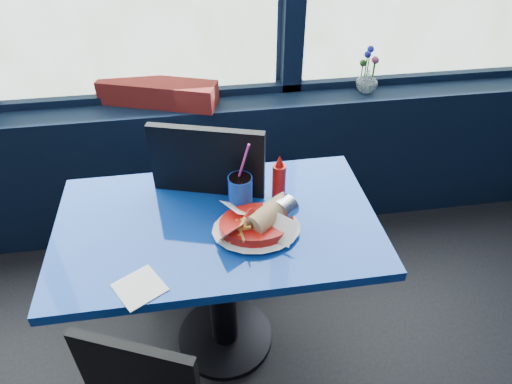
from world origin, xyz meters
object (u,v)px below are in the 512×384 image
object	(u,v)px
near_table	(220,255)
flower_vase	(367,78)
chair_near_back	(201,201)
ketchup_bottle	(279,179)
planter_box	(158,93)
soda_cup	(240,192)
food_basket	(258,223)

from	to	relation	value
near_table	flower_vase	distance (m)	1.26
near_table	flower_vase	xyz separation A→B (m)	(0.87, 0.86, 0.31)
chair_near_back	ketchup_bottle	world-z (taller)	chair_near_back
planter_box	soda_cup	world-z (taller)	soda_cup
soda_cup	food_basket	bearing A→B (deg)	-71.51
near_table	ketchup_bottle	distance (m)	0.39
planter_box	soda_cup	distance (m)	0.88
chair_near_back	ketchup_bottle	distance (m)	0.44
planter_box	ketchup_bottle	world-z (taller)	ketchup_bottle
near_table	flower_vase	size ratio (longest dim) A/B	4.98
food_basket	soda_cup	world-z (taller)	soda_cup
flower_vase	food_basket	world-z (taller)	flower_vase
planter_box	soda_cup	size ratio (longest dim) A/B	1.93
flower_vase	food_basket	distance (m)	1.19
planter_box	chair_near_back	bearing A→B (deg)	-54.66
near_table	food_basket	size ratio (longest dim) A/B	3.65
ketchup_bottle	soda_cup	size ratio (longest dim) A/B	0.64
near_table	food_basket	bearing A→B (deg)	-27.97
planter_box	ketchup_bottle	distance (m)	0.91
near_table	ketchup_bottle	xyz separation A→B (m)	(0.25, 0.11, 0.27)
chair_near_back	flower_vase	world-z (taller)	same
planter_box	flower_vase	xyz separation A→B (m)	(1.09, -0.03, 0.01)
chair_near_back	soda_cup	xyz separation A→B (m)	(0.15, -0.25, 0.23)
near_table	planter_box	world-z (taller)	planter_box
chair_near_back	ketchup_bottle	xyz separation A→B (m)	(0.31, -0.21, 0.24)
food_basket	near_table	bearing A→B (deg)	137.60
flower_vase	ketchup_bottle	bearing A→B (deg)	-129.42
ketchup_bottle	flower_vase	bearing A→B (deg)	50.58
food_basket	chair_near_back	bearing A→B (deg)	102.51
ketchup_bottle	planter_box	bearing A→B (deg)	121.19
planter_box	soda_cup	xyz separation A→B (m)	(0.32, -0.83, -0.03)
chair_near_back	food_basket	distance (m)	0.48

